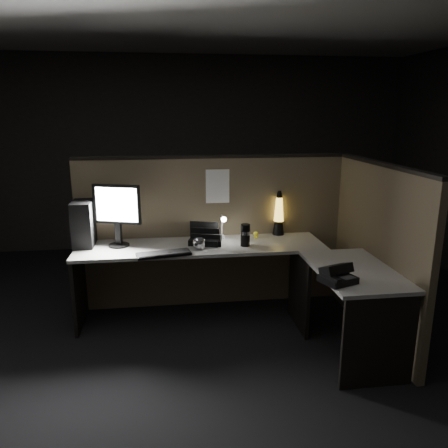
{
  "coord_description": "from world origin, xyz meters",
  "views": [
    {
      "loc": [
        -0.46,
        -3.29,
        1.94
      ],
      "look_at": [
        0.03,
        0.35,
        0.99
      ],
      "focal_mm": 35.0,
      "sensor_mm": 36.0,
      "label": 1
    }
  ],
  "objects": [
    {
      "name": "steel_mug",
      "position": [
        -0.17,
        0.49,
        0.78
      ],
      "size": [
        0.12,
        0.12,
        0.09
      ],
      "primitive_type": "imported",
      "rotation": [
        0.0,
        0.0,
        -0.01
      ],
      "color": "silver",
      "rests_on": "desk"
    },
    {
      "name": "pinned_paper",
      "position": [
        0.04,
        0.9,
        1.23
      ],
      "size": [
        0.23,
        0.0,
        0.33
      ],
      "primitive_type": "cube",
      "color": "white",
      "rests_on": "partition_back"
    },
    {
      "name": "room_shell",
      "position": [
        0.0,
        0.0,
        1.62
      ],
      "size": [
        6.0,
        6.0,
        6.0
      ],
      "color": "silver",
      "rests_on": "ground"
    },
    {
      "name": "organizer",
      "position": [
        -0.1,
        0.66,
        0.78
      ],
      "size": [
        0.34,
        0.31,
        0.21
      ],
      "rotation": [
        0.0,
        0.0,
        -0.29
      ],
      "color": "black",
      "rests_on": "desk"
    },
    {
      "name": "mouse",
      "position": [
        -0.44,
        0.34,
        0.75
      ],
      "size": [
        0.09,
        0.07,
        0.03
      ],
      "primitive_type": "ellipsoid",
      "rotation": [
        0.0,
        0.0,
        -0.12
      ],
      "color": "black",
      "rests_on": "desk"
    },
    {
      "name": "desk",
      "position": [
        0.18,
        0.25,
        0.58
      ],
      "size": [
        2.6,
        1.6,
        0.73
      ],
      "color": "#A9A7A0",
      "rests_on": "ground"
    },
    {
      "name": "lava_lamp",
      "position": [
        0.66,
        0.86,
        0.91
      ],
      "size": [
        0.12,
        0.12,
        0.44
      ],
      "color": "black",
      "rests_on": "desk"
    },
    {
      "name": "figurine",
      "position": [
        0.4,
        0.75,
        0.77
      ],
      "size": [
        0.05,
        0.05,
        0.05
      ],
      "primitive_type": "sphere",
      "color": "yellow",
      "rests_on": "desk"
    },
    {
      "name": "partition_right",
      "position": [
        1.33,
        0.1,
        0.75
      ],
      "size": [
        0.06,
        1.66,
        1.5
      ],
      "primitive_type": "cube",
      "color": "brown",
      "rests_on": "ground"
    },
    {
      "name": "monitor",
      "position": [
        -0.9,
        0.68,
        1.08
      ],
      "size": [
        0.43,
        0.2,
        0.57
      ],
      "rotation": [
        0.0,
        0.0,
        -0.33
      ],
      "color": "black",
      "rests_on": "desk"
    },
    {
      "name": "keyboard",
      "position": [
        -0.49,
        0.34,
        0.74
      ],
      "size": [
        0.49,
        0.24,
        0.02
      ],
      "primitive_type": "cube",
      "rotation": [
        0.0,
        0.0,
        0.18
      ],
      "color": "black",
      "rests_on": "desk"
    },
    {
      "name": "travel_mug",
      "position": [
        0.25,
        0.52,
        0.83
      ],
      "size": [
        0.09,
        0.09,
        0.21
      ],
      "primitive_type": "cylinder",
      "color": "black",
      "rests_on": "desk"
    },
    {
      "name": "partition_back",
      "position": [
        0.0,
        0.93,
        0.75
      ],
      "size": [
        2.66,
        0.06,
        1.5
      ],
      "primitive_type": "cube",
      "color": "brown",
      "rests_on": "ground"
    },
    {
      "name": "pc_tower",
      "position": [
        -1.22,
        0.77,
        0.94
      ],
      "size": [
        0.18,
        0.4,
        0.42
      ],
      "primitive_type": "cube",
      "rotation": [
        0.0,
        0.0,
        0.01
      ],
      "color": "black",
      "rests_on": "desk"
    },
    {
      "name": "clip_lamp",
      "position": [
        0.07,
        0.71,
        0.88
      ],
      "size": [
        0.05,
        0.2,
        0.25
      ],
      "color": "silver",
      "rests_on": "desk"
    },
    {
      "name": "floor",
      "position": [
        0.0,
        0.0,
        0.0
      ],
      "size": [
        6.0,
        6.0,
        0.0
      ],
      "primitive_type": "plane",
      "color": "black",
      "rests_on": "ground"
    },
    {
      "name": "desk_phone",
      "position": [
        0.76,
        -0.44,
        0.78
      ],
      "size": [
        0.28,
        0.28,
        0.14
      ],
      "rotation": [
        0.0,
        0.0,
        0.35
      ],
      "color": "black",
      "rests_on": "desk"
    }
  ]
}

